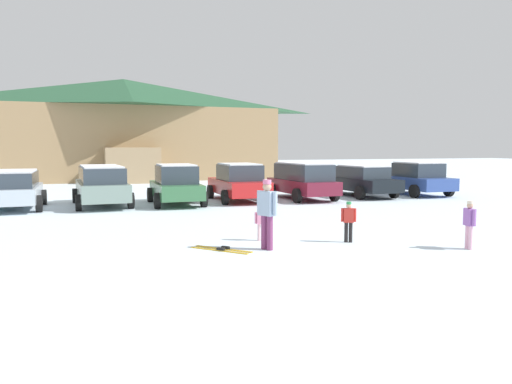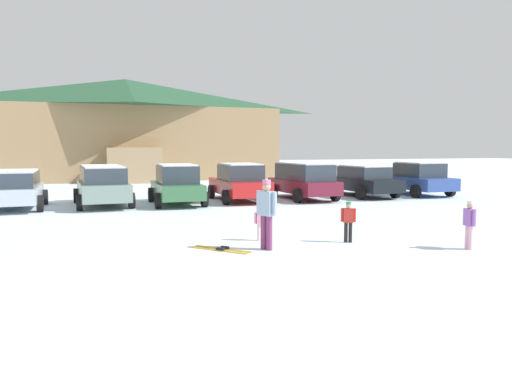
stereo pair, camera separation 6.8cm
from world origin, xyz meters
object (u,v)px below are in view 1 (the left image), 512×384
skier_child_in_pink_snowsuit (261,221)px  skier_adult_in_blue_parka (267,210)px  parked_red_sedan (238,182)px  parked_grey_wagon (101,184)px  skier_child_in_red_jacket (349,219)px  pair_of_skis (222,249)px  parked_black_sedan (361,180)px  skier_child_in_purple_jacket (469,222)px  ski_lodge (125,128)px  parked_silver_wagon (15,188)px  parked_maroon_van (303,180)px  parked_green_coupe (176,185)px  parked_blue_hatchback (416,178)px

skier_child_in_pink_snowsuit → skier_adult_in_blue_parka: bearing=-102.3°
parked_red_sedan → skier_child_in_pink_snowsuit: (-2.27, -9.40, -0.35)m
parked_grey_wagon → skier_child_in_pink_snowsuit: 10.13m
skier_adult_in_blue_parka → skier_child_in_red_jacket: 2.33m
skier_child_in_pink_snowsuit → pair_of_skis: bearing=-146.7°
parked_black_sedan → pair_of_skis: parked_black_sedan is taller
parked_grey_wagon → skier_child_in_purple_jacket: 14.50m
ski_lodge → skier_child_in_pink_snowsuit: size_ratio=25.43×
parked_red_sedan → parked_black_sedan: bearing=0.7°
parked_silver_wagon → parked_grey_wagon: size_ratio=0.87×
parked_maroon_van → skier_child_in_purple_jacket: (-0.98, -11.77, -0.26)m
pair_of_skis → ski_lodge: bearing=90.0°
parked_grey_wagon → parked_black_sedan: parked_grey_wagon is taller
parked_green_coupe → parked_red_sedan: 2.98m
parked_green_coupe → pair_of_skis: parked_green_coupe is taller
parked_grey_wagon → skier_child_in_red_jacket: bearing=-61.2°
parked_grey_wagon → skier_child_in_purple_jacket: bearing=-56.5°
ski_lodge → parked_black_sedan: size_ratio=4.71×
parked_grey_wagon → parked_black_sedan: (12.28, 0.04, -0.11)m
skier_child_in_pink_snowsuit → skier_adult_in_blue_parka: 1.24m
parked_silver_wagon → parked_maroon_van: bearing=-1.1°
parked_black_sedan → skier_child_in_purple_jacket: bearing=-109.5°
parked_blue_hatchback → parked_silver_wagon: bearing=179.5°
parked_silver_wagon → pair_of_skis: bearing=-61.1°
parked_red_sedan → pair_of_skis: bearing=-109.1°
pair_of_skis → parked_silver_wagon: bearing=118.9°
parked_black_sedan → skier_adult_in_blue_parka: skier_adult_in_blue_parka is taller
ski_lodge → parked_blue_hatchback: size_ratio=5.35×
parked_green_coupe → parked_maroon_van: size_ratio=0.94×
parked_red_sedan → parked_black_sedan: parked_red_sedan is taller
parked_silver_wagon → parked_green_coupe: size_ratio=1.01×
parked_blue_hatchback → skier_child_in_pink_snowsuit: 14.87m
skier_child_in_pink_snowsuit → parked_blue_hatchback: bearing=38.2°
skier_adult_in_blue_parka → parked_silver_wagon: bearing=122.5°
parked_maroon_van → skier_adult_in_blue_parka: bearing=-118.5°
parked_red_sedan → skier_child_in_red_jacket: bearing=-91.3°
parked_blue_hatchback → skier_child_in_pink_snowsuit: size_ratio=4.75×
skier_adult_in_blue_parka → parked_grey_wagon: bearing=107.9°
skier_child_in_purple_jacket → pair_of_skis: skier_child_in_purple_jacket is taller
parked_black_sedan → skier_child_in_purple_jacket: (-4.29, -12.13, -0.13)m
parked_silver_wagon → parked_blue_hatchback: size_ratio=0.99×
skier_child_in_red_jacket → skier_child_in_purple_jacket: bearing=-36.7°
ski_lodge → parked_green_coupe: bearing=-88.2°
pair_of_skis → parked_blue_hatchback: bearing=37.7°
parked_silver_wagon → skier_child_in_purple_jacket: parked_silver_wagon is taller
ski_lodge → skier_child_in_purple_jacket: bearing=-79.6°
parked_maroon_van → skier_child_in_red_jacket: parked_maroon_van is taller
parked_green_coupe → skier_child_in_red_jacket: 10.20m
skier_child_in_pink_snowsuit → skier_adult_in_blue_parka: size_ratio=0.53×
pair_of_skis → parked_black_sedan: bearing=46.2°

